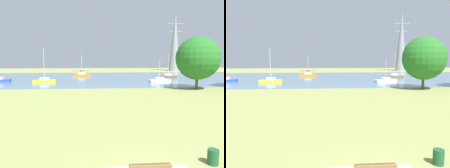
# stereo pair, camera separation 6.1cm
# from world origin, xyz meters

# --- Properties ---
(ground_plane) EXTENTS (160.00, 160.00, 0.00)m
(ground_plane) POSITION_xyz_m (0.00, 22.00, 0.00)
(ground_plane) COLOR #8C9351
(litter_bin) EXTENTS (0.56, 0.56, 0.80)m
(litter_bin) POSITION_xyz_m (3.71, 1.67, 0.40)
(litter_bin) COLOR #1E512D
(litter_bin) RESTS_ON ground
(water_surface) EXTENTS (140.00, 40.00, 0.02)m
(water_surface) POSITION_xyz_m (0.00, 50.00, 0.01)
(water_surface) COLOR slate
(water_surface) RESTS_ON ground
(sailboat_orange) EXTENTS (5.03, 2.75, 6.04)m
(sailboat_orange) POSITION_xyz_m (-6.03, 54.72, 0.45)
(sailboat_orange) COLOR orange
(sailboat_orange) RESTS_ON water_surface
(sailboat_white) EXTENTS (5.03, 2.72, 5.18)m
(sailboat_white) POSITION_xyz_m (11.59, 38.39, 0.44)
(sailboat_white) COLOR white
(sailboat_white) RESTS_ON water_surface
(sailboat_brown) EXTENTS (5.03, 2.97, 6.24)m
(sailboat_brown) POSITION_xyz_m (17.15, 49.12, 0.45)
(sailboat_brown) COLOR brown
(sailboat_brown) RESTS_ON water_surface
(sailboat_yellow) EXTENTS (4.83, 1.61, 7.50)m
(sailboat_yellow) POSITION_xyz_m (-13.07, 39.49, 0.47)
(sailboat_yellow) COLOR yellow
(sailboat_yellow) RESTS_ON water_surface
(tree_east_near) EXTENTS (7.35, 7.35, 8.97)m
(tree_east_near) POSITION_xyz_m (15.11, 28.05, 5.29)
(tree_east_near) COLOR brown
(tree_east_near) RESTS_ON ground
(electricity_pylon) EXTENTS (6.40, 4.40, 23.28)m
(electricity_pylon) POSITION_xyz_m (29.53, 79.28, 11.65)
(electricity_pylon) COLOR gray
(electricity_pylon) RESTS_ON ground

